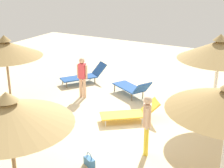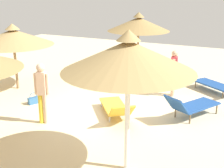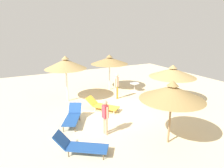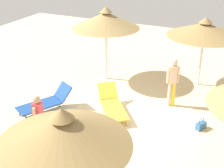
{
  "view_description": "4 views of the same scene",
  "coord_description": "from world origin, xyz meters",
  "px_view_note": "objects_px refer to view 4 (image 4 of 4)",
  "views": [
    {
      "loc": [
        -4.88,
        8.86,
        5.08
      ],
      "look_at": [
        0.17,
        -0.35,
        1.28
      ],
      "focal_mm": 52.7,
      "sensor_mm": 36.0,
      "label": 1
    },
    {
      "loc": [
        -8.53,
        -4.18,
        3.86
      ],
      "look_at": [
        -0.78,
        -0.46,
        1.13
      ],
      "focal_mm": 50.52,
      "sensor_mm": 36.0,
      "label": 2
    },
    {
      "loc": [
        9.76,
        -5.08,
        4.8
      ],
      "look_at": [
        -0.66,
        0.3,
        1.47
      ],
      "focal_mm": 32.37,
      "sensor_mm": 36.0,
      "label": 3
    },
    {
      "loc": [
        8.1,
        3.48,
        5.55
      ],
      "look_at": [
        -0.68,
        -0.56,
        0.97
      ],
      "focal_mm": 50.71,
      "sensor_mm": 36.0,
      "label": 4
    }
  ],
  "objects_px": {
    "lounge_chair_far_left": "(112,104)",
    "person_standing_center": "(173,80)",
    "parasol_umbrella_near_left": "(63,131)",
    "parasol_umbrella_center": "(205,29)",
    "person_standing_edge": "(39,119)",
    "handbag": "(201,125)",
    "parasol_umbrella_front": "(106,20)",
    "lounge_chair_near_right": "(46,101)"
  },
  "relations": [
    {
      "from": "lounge_chair_far_left",
      "to": "person_standing_center",
      "type": "distance_m",
      "value": 2.26
    },
    {
      "from": "parasol_umbrella_near_left",
      "to": "lounge_chair_far_left",
      "type": "bearing_deg",
      "value": -166.7
    },
    {
      "from": "parasol_umbrella_center",
      "to": "person_standing_edge",
      "type": "distance_m",
      "value": 7.09
    },
    {
      "from": "parasol_umbrella_center",
      "to": "handbag",
      "type": "bearing_deg",
      "value": 12.38
    },
    {
      "from": "parasol_umbrella_near_left",
      "to": "parasol_umbrella_front",
      "type": "height_order",
      "value": "parasol_umbrella_front"
    },
    {
      "from": "lounge_chair_near_right",
      "to": "handbag",
      "type": "bearing_deg",
      "value": 102.63
    },
    {
      "from": "lounge_chair_near_right",
      "to": "person_standing_center",
      "type": "height_order",
      "value": "person_standing_center"
    },
    {
      "from": "parasol_umbrella_front",
      "to": "parasol_umbrella_center",
      "type": "bearing_deg",
      "value": 105.54
    },
    {
      "from": "person_standing_center",
      "to": "lounge_chair_near_right",
      "type": "bearing_deg",
      "value": -59.42
    },
    {
      "from": "parasol_umbrella_front",
      "to": "handbag",
      "type": "bearing_deg",
      "value": 62.73
    },
    {
      "from": "person_standing_center",
      "to": "handbag",
      "type": "height_order",
      "value": "person_standing_center"
    },
    {
      "from": "parasol_umbrella_near_left",
      "to": "handbag",
      "type": "distance_m",
      "value": 5.53
    },
    {
      "from": "parasol_umbrella_near_left",
      "to": "parasol_umbrella_front",
      "type": "xyz_separation_m",
      "value": [
        -6.99,
        -2.46,
        0.25
      ]
    },
    {
      "from": "parasol_umbrella_near_left",
      "to": "handbag",
      "type": "bearing_deg",
      "value": 158.04
    },
    {
      "from": "lounge_chair_near_right",
      "to": "person_standing_edge",
      "type": "xyz_separation_m",
      "value": [
        1.73,
        1.03,
        0.54
      ]
    },
    {
      "from": "person_standing_edge",
      "to": "person_standing_center",
      "type": "height_order",
      "value": "person_standing_center"
    },
    {
      "from": "parasol_umbrella_front",
      "to": "handbag",
      "type": "xyz_separation_m",
      "value": [
        2.25,
        4.37,
        -2.38
      ]
    },
    {
      "from": "parasol_umbrella_front",
      "to": "handbag",
      "type": "distance_m",
      "value": 5.47
    },
    {
      "from": "lounge_chair_far_left",
      "to": "person_standing_center",
      "type": "relative_size",
      "value": 1.11
    },
    {
      "from": "parasol_umbrella_center",
      "to": "parasol_umbrella_near_left",
      "type": "bearing_deg",
      "value": -8.46
    },
    {
      "from": "lounge_chair_far_left",
      "to": "person_standing_center",
      "type": "xyz_separation_m",
      "value": [
        -1.3,
        1.71,
        0.71
      ]
    },
    {
      "from": "lounge_chair_near_right",
      "to": "handbag",
      "type": "relative_size",
      "value": 4.87
    },
    {
      "from": "parasol_umbrella_center",
      "to": "lounge_chair_near_right",
      "type": "xyz_separation_m",
      "value": [
        4.4,
        -4.32,
        -1.91
      ]
    },
    {
      "from": "parasol_umbrella_front",
      "to": "person_standing_center",
      "type": "bearing_deg",
      "value": 69.54
    },
    {
      "from": "person_standing_edge",
      "to": "handbag",
      "type": "xyz_separation_m",
      "value": [
        -2.86,
        4.01,
        -0.81
      ]
    },
    {
      "from": "person_standing_edge",
      "to": "lounge_chair_near_right",
      "type": "bearing_deg",
      "value": -149.23
    },
    {
      "from": "parasol_umbrella_center",
      "to": "handbag",
      "type": "relative_size",
      "value": 7.11
    },
    {
      "from": "lounge_chair_far_left",
      "to": "parasol_umbrella_front",
      "type": "bearing_deg",
      "value": -150.46
    },
    {
      "from": "lounge_chair_near_right",
      "to": "person_standing_edge",
      "type": "distance_m",
      "value": 2.08
    },
    {
      "from": "parasol_umbrella_near_left",
      "to": "parasol_umbrella_center",
      "type": "bearing_deg",
      "value": 171.54
    },
    {
      "from": "parasol_umbrella_center",
      "to": "person_standing_center",
      "type": "bearing_deg",
      "value": -14.25
    },
    {
      "from": "parasol_umbrella_near_left",
      "to": "person_standing_edge",
      "type": "distance_m",
      "value": 3.11
    },
    {
      "from": "parasol_umbrella_front",
      "to": "lounge_chair_near_right",
      "type": "relative_size",
      "value": 1.55
    },
    {
      "from": "parasol_umbrella_front",
      "to": "lounge_chair_far_left",
      "type": "relative_size",
      "value": 1.53
    },
    {
      "from": "parasol_umbrella_front",
      "to": "lounge_chair_far_left",
      "type": "bearing_deg",
      "value": 29.54
    },
    {
      "from": "person_standing_edge",
      "to": "parasol_umbrella_near_left",
      "type": "bearing_deg",
      "value": 48.17
    },
    {
      "from": "lounge_chair_near_right",
      "to": "person_standing_edge",
      "type": "bearing_deg",
      "value": 30.77
    },
    {
      "from": "person_standing_center",
      "to": "handbag",
      "type": "distance_m",
      "value": 1.9
    },
    {
      "from": "parasol_umbrella_center",
      "to": "parasol_umbrella_near_left",
      "type": "distance_m",
      "value": 8.09
    },
    {
      "from": "parasol_umbrella_center",
      "to": "lounge_chair_far_left",
      "type": "height_order",
      "value": "parasol_umbrella_center"
    },
    {
      "from": "lounge_chair_far_left",
      "to": "person_standing_edge",
      "type": "relative_size",
      "value": 1.2
    },
    {
      "from": "lounge_chair_far_left",
      "to": "lounge_chair_near_right",
      "type": "relative_size",
      "value": 1.01
    }
  ]
}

